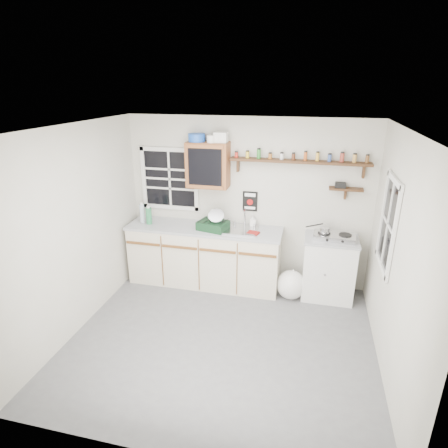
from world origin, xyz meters
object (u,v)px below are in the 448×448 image
Objects in this scene: main_cabinet at (205,255)px; upper_cabinet at (208,165)px; dish_rack at (214,223)px; spice_shelf at (300,161)px; right_cabinet at (329,267)px; hotplate at (334,236)px.

upper_cabinet reaches higher than main_cabinet.
main_cabinet is 0.59m from dish_rack.
spice_shelf is 4.03× the size of dish_rack.
hotplate reaches higher than right_cabinet.
upper_cabinet reaches higher than dish_rack.
main_cabinet is at bearing -103.68° from upper_cabinet.
right_cabinet is 0.48× the size of spice_shelf.
dish_rack reaches higher than right_cabinet.
upper_cabinet reaches higher than spice_shelf.
upper_cabinet reaches higher than hotplate.
spice_shelf reaches higher than dish_rack.
right_cabinet is 1.57m from spice_shelf.
dish_rack is at bearing -166.98° from spice_shelf.
right_cabinet is (1.83, 0.03, -0.01)m from main_cabinet.
main_cabinet is at bearing -179.21° from right_cabinet.
right_cabinet is at bearing 151.09° from hotplate.
upper_cabinet is 1.13× the size of hotplate.
main_cabinet is 3.55× the size of upper_cabinet.
right_cabinet is at bearing 0.79° from main_cabinet.
upper_cabinet is at bearing 176.24° from right_cabinet.
main_cabinet is 1.21× the size of spice_shelf.
main_cabinet is at bearing 176.11° from dish_rack.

